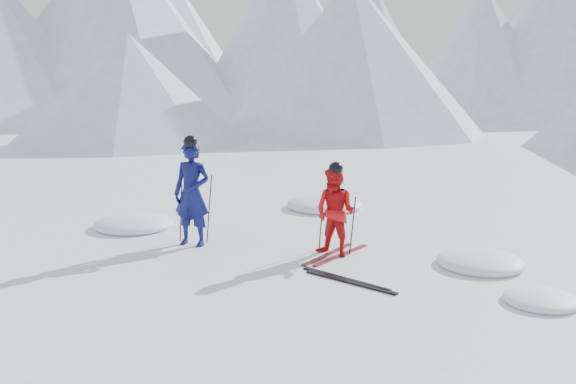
# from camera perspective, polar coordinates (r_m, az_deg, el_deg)

# --- Properties ---
(ground) EXTENTS (160.00, 160.00, 0.00)m
(ground) POSITION_cam_1_polar(r_m,az_deg,el_deg) (10.84, 7.77, -6.55)
(ground) COLOR white
(ground) RESTS_ON ground
(mountain_range) EXTENTS (106.15, 62.94, 15.53)m
(mountain_range) POSITION_cam_1_polar(r_m,az_deg,el_deg) (46.03, 20.00, 14.21)
(mountain_range) COLOR #B2BCD1
(mountain_range) RESTS_ON ground
(skier_blue) EXTENTS (0.79, 0.56, 2.02)m
(skier_blue) POSITION_cam_1_polar(r_m,az_deg,el_deg) (11.79, -8.99, -0.16)
(skier_blue) COLOR #0C104B
(skier_blue) RESTS_ON ground
(skier_red) EXTENTS (0.96, 0.86, 1.62)m
(skier_red) POSITION_cam_1_polar(r_m,az_deg,el_deg) (11.00, 4.44, -1.90)
(skier_red) COLOR red
(skier_red) RESTS_ON ground
(pole_blue_left) EXTENTS (0.13, 0.09, 1.35)m
(pole_blue_left) POSITION_cam_1_polar(r_m,az_deg,el_deg) (12.10, -9.99, -1.54)
(pole_blue_left) COLOR black
(pole_blue_left) RESTS_ON ground
(pole_blue_right) EXTENTS (0.13, 0.08, 1.35)m
(pole_blue_right) POSITION_cam_1_polar(r_m,az_deg,el_deg) (11.99, -7.38, -1.58)
(pole_blue_right) COLOR black
(pole_blue_right) RESTS_ON ground
(pole_red_left) EXTENTS (0.11, 0.09, 1.07)m
(pole_red_left) POSITION_cam_1_polar(r_m,az_deg,el_deg) (11.35, 3.12, -2.89)
(pole_red_left) COLOR black
(pole_red_left) RESTS_ON ground
(pole_red_right) EXTENTS (0.11, 0.08, 1.07)m
(pole_red_right) POSITION_cam_1_polar(r_m,az_deg,el_deg) (11.16, 6.06, -3.16)
(pole_red_right) COLOR black
(pole_red_right) RESTS_ON ground
(ski_worn_left) EXTENTS (0.66, 1.63, 0.03)m
(ski_worn_left) POSITION_cam_1_polar(r_m,az_deg,el_deg) (11.21, 3.77, -5.83)
(ski_worn_left) COLOR black
(ski_worn_left) RESTS_ON ground
(ski_worn_right) EXTENTS (0.77, 1.59, 0.03)m
(ski_worn_right) POSITION_cam_1_polar(r_m,az_deg,el_deg) (11.18, 4.99, -5.90)
(ski_worn_right) COLOR black
(ski_worn_right) RESTS_ON ground
(ski_loose_a) EXTENTS (1.53, 0.90, 0.03)m
(ski_loose_a) POSITION_cam_1_polar(r_m,az_deg,el_deg) (9.89, 5.36, -8.09)
(ski_loose_a) COLOR black
(ski_loose_a) RESTS_ON ground
(ski_loose_b) EXTENTS (1.55, 0.85, 0.03)m
(ski_loose_b) POSITION_cam_1_polar(r_m,az_deg,el_deg) (9.74, 5.82, -8.40)
(ski_loose_b) COLOR black
(ski_loose_b) RESTS_ON ground
(snow_lumps) EXTENTS (9.21, 7.28, 0.42)m
(snow_lumps) POSITION_cam_1_polar(r_m,az_deg,el_deg) (13.22, 1.41, -3.37)
(snow_lumps) COLOR white
(snow_lumps) RESTS_ON ground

